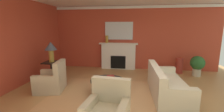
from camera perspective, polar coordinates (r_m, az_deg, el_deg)
ground_plane at (r=4.36m, az=5.44°, el=-16.13°), size 9.40×9.40×0.00m
wall_fireplace at (r=7.30m, az=7.18°, el=6.74°), size 7.83×0.12×2.95m
wall_window at (r=5.72m, az=-33.98°, el=3.95°), size 0.12×7.26×2.95m
crown_moulding at (r=7.26m, az=7.43°, el=17.74°), size 7.83×0.08×0.12m
area_rug at (r=4.69m, az=-1.70°, el=-14.03°), size 3.35×2.46×0.01m
fireplace at (r=7.25m, az=2.41°, el=-0.27°), size 1.80×0.35×1.25m
mantel_mirror at (r=7.24m, az=2.60°, el=9.45°), size 1.31×0.04×0.82m
sofa at (r=4.77m, az=19.56°, el=-10.43°), size 0.97×2.13×0.85m
armchair_near_window at (r=5.17m, az=-21.70°, el=-8.80°), size 0.93×0.93×0.95m
coffee_table at (r=4.56m, az=-1.73°, el=-10.26°), size 1.00×1.00×0.45m
side_table at (r=6.17m, az=-21.46°, el=-4.77°), size 0.56×0.56×0.70m
table_lamp at (r=6.02m, az=-21.99°, el=2.83°), size 0.44×0.44×0.75m
vase_tall_corner at (r=7.23m, az=23.91°, el=-3.35°), size 0.32×0.32×0.65m
vase_mantel_left at (r=7.17m, az=-1.98°, el=6.32°), size 0.13×0.13×0.34m
book_red_cover at (r=4.36m, az=-1.10°, el=-9.34°), size 0.27×0.21×0.04m
book_art_folio at (r=4.59m, az=-0.52°, el=-7.65°), size 0.26×0.23×0.05m
potted_plant at (r=7.08m, az=29.37°, el=-2.72°), size 0.56×0.56×0.83m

